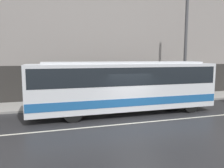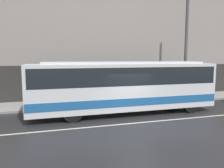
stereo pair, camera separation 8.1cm
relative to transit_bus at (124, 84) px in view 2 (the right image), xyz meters
The scene contains 7 objects.
ground_plane 2.82m from the transit_bus, 91.93° to the right, with size 60.00×60.00×0.00m, color #262628.
sidewalk 3.77m from the transit_bus, 91.26° to the left, with size 60.00×3.10×0.13m.
building_facade 6.89m from the transit_bus, 90.84° to the left, with size 60.00×0.35×13.34m.
lane_stripe 2.82m from the transit_bus, 91.93° to the right, with size 54.00×0.14×0.01m.
transit_bus is the anchor object (origin of this frame).
utility_pole_near 6.71m from the transit_bus, 21.27° to the left, with size 0.23×0.23×7.98m.
pedestrian_waiting 3.49m from the transit_bus, 130.96° to the left, with size 0.36×0.36×1.75m.
Camera 2 is at (-4.39, -10.22, 3.36)m, focal length 35.00 mm.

